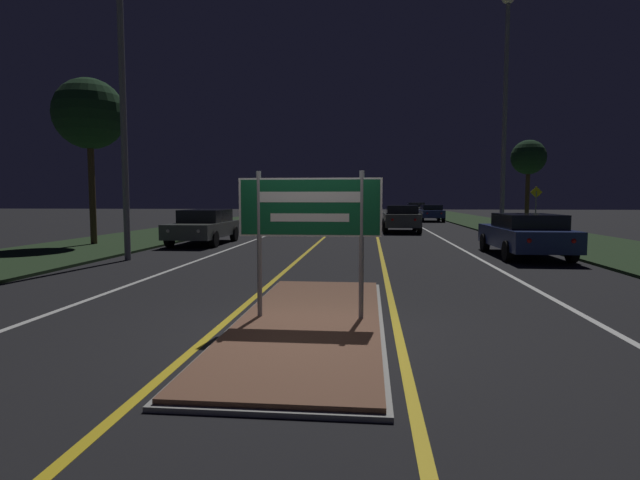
% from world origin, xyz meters
% --- Properties ---
extents(ground_plane, '(160.00, 160.00, 0.00)m').
position_xyz_m(ground_plane, '(0.00, 0.00, 0.00)').
color(ground_plane, black).
extents(median_island, '(2.13, 6.34, 0.10)m').
position_xyz_m(median_island, '(0.00, 0.58, 0.04)').
color(median_island, '#999993').
rests_on(median_island, ground_plane).
extents(verge_left, '(5.00, 100.00, 0.08)m').
position_xyz_m(verge_left, '(-9.50, 20.00, 0.04)').
color(verge_left, '#23381E').
rests_on(verge_left, ground_plane).
extents(verge_right, '(5.00, 100.00, 0.08)m').
position_xyz_m(verge_right, '(9.50, 20.00, 0.04)').
color(verge_right, '#23381E').
rests_on(verge_right, ground_plane).
extents(centre_line_yellow_left, '(0.12, 70.00, 0.01)m').
position_xyz_m(centre_line_yellow_left, '(-1.26, 25.00, 0.00)').
color(centre_line_yellow_left, gold).
rests_on(centre_line_yellow_left, ground_plane).
extents(centre_line_yellow_right, '(0.12, 70.00, 0.01)m').
position_xyz_m(centre_line_yellow_right, '(1.26, 25.00, 0.00)').
color(centre_line_yellow_right, gold).
rests_on(centre_line_yellow_right, ground_plane).
extents(lane_line_white_left, '(0.12, 70.00, 0.01)m').
position_xyz_m(lane_line_white_left, '(-4.20, 25.00, 0.00)').
color(lane_line_white_left, silver).
rests_on(lane_line_white_left, ground_plane).
extents(lane_line_white_right, '(0.12, 70.00, 0.01)m').
position_xyz_m(lane_line_white_right, '(4.20, 25.00, 0.00)').
color(lane_line_white_right, silver).
rests_on(lane_line_white_right, ground_plane).
extents(edge_line_white_left, '(0.10, 70.00, 0.01)m').
position_xyz_m(edge_line_white_left, '(-7.20, 25.00, 0.00)').
color(edge_line_white_left, silver).
rests_on(edge_line_white_left, ground_plane).
extents(edge_line_white_right, '(0.10, 70.00, 0.01)m').
position_xyz_m(edge_line_white_right, '(7.20, 25.00, 0.00)').
color(edge_line_white_right, silver).
rests_on(edge_line_white_right, ground_plane).
extents(highway_sign, '(2.07, 0.07, 2.12)m').
position_xyz_m(highway_sign, '(0.00, 0.57, 1.60)').
color(highway_sign, gray).
rests_on(highway_sign, median_island).
extents(streetlight_left_near, '(0.52, 0.52, 9.53)m').
position_xyz_m(streetlight_left_near, '(-6.30, 7.58, 6.05)').
color(streetlight_left_near, gray).
rests_on(streetlight_left_near, ground_plane).
extents(streetlight_right_near, '(0.57, 0.57, 10.32)m').
position_xyz_m(streetlight_right_near, '(6.43, 15.14, 6.83)').
color(streetlight_right_near, gray).
rests_on(streetlight_right_near, ground_plane).
extents(car_receding_0, '(2.00, 4.74, 1.35)m').
position_xyz_m(car_receding_0, '(5.76, 9.68, 0.72)').
color(car_receding_0, navy).
rests_on(car_receding_0, ground_plane).
extents(car_receding_1, '(1.97, 4.55, 1.47)m').
position_xyz_m(car_receding_1, '(2.60, 21.08, 0.79)').
color(car_receding_1, '#4C514C').
rests_on(car_receding_1, ground_plane).
extents(car_receding_2, '(1.85, 4.44, 1.33)m').
position_xyz_m(car_receding_2, '(5.81, 34.36, 0.73)').
color(car_receding_2, navy).
rests_on(car_receding_2, ground_plane).
extents(car_receding_3, '(1.89, 4.38, 1.44)m').
position_xyz_m(car_receding_3, '(5.58, 45.21, 0.78)').
color(car_receding_3, silver).
rests_on(car_receding_3, ground_plane).
extents(car_approaching_0, '(1.95, 4.59, 1.38)m').
position_xyz_m(car_approaching_0, '(-5.80, 13.06, 0.73)').
color(car_approaching_0, '#4C514C').
rests_on(car_approaching_0, ground_plane).
extents(warning_sign, '(0.60, 0.06, 2.38)m').
position_xyz_m(warning_sign, '(9.42, 20.18, 1.51)').
color(warning_sign, gray).
rests_on(warning_sign, verge_right).
extents(roadside_palm_left, '(2.66, 2.66, 6.30)m').
position_xyz_m(roadside_palm_left, '(-9.78, 11.79, 5.01)').
color(roadside_palm_left, '#4C3823').
rests_on(roadside_palm_left, verge_left).
extents(roadside_palm_right, '(2.00, 2.00, 5.16)m').
position_xyz_m(roadside_palm_right, '(10.08, 23.84, 4.18)').
color(roadside_palm_right, '#4C3823').
rests_on(roadside_palm_right, verge_right).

